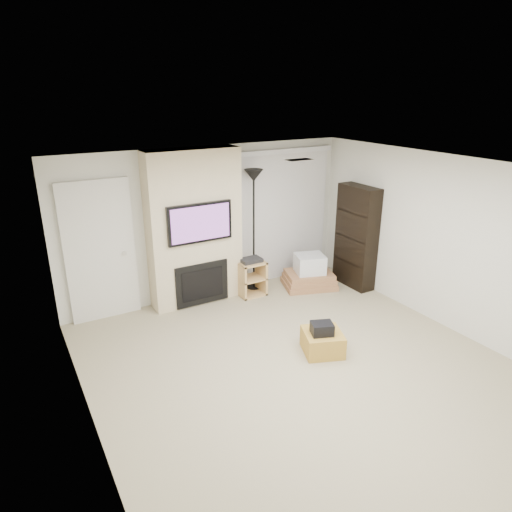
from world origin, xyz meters
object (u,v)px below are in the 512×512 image
ottoman (322,342)px  floor_lamp (254,196)px  av_stand (251,276)px  box_stack (309,275)px  bookshelf (356,237)px

ottoman → floor_lamp: 2.74m
ottoman → av_stand: av_stand is taller
ottoman → av_stand: 2.09m
floor_lamp → ottoman: bearing=-96.0°
box_stack → floor_lamp: bearing=154.4°
av_stand → bookshelf: size_ratio=0.37×
floor_lamp → av_stand: floor_lamp is taller
floor_lamp → av_stand: (-0.17, -0.20, -1.31)m
ottoman → bookshelf: size_ratio=0.28×
floor_lamp → bookshelf: bearing=-24.6°
ottoman → box_stack: 2.17m
av_stand → box_stack: (1.06, -0.23, -0.12)m
box_stack → bookshelf: (0.75, -0.32, 0.67)m
bookshelf → floor_lamp: bearing=155.4°
av_stand → floor_lamp: bearing=50.1°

